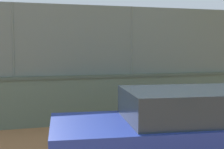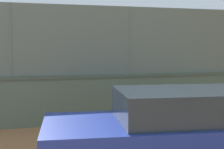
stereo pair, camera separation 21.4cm
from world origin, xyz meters
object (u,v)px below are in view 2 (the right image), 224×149
Objects in this scene: sports_ball at (156,97)px; player_crossing_court at (116,77)px; parked_car_blue at (183,129)px; player_near_wall_returning at (154,72)px.

player_crossing_court is at bearing -24.73° from sports_ball.
player_crossing_court is 0.31× the size of parked_car_blue.
player_near_wall_returning is 2.16m from sports_ball.
player_near_wall_returning is 2.53m from player_crossing_court.
parked_car_blue is at bearing 80.82° from player_crossing_court.
parked_car_blue is at bearing 68.83° from player_near_wall_returning.
sports_ball is at bearing 155.27° from player_crossing_court.
player_near_wall_returning is 16.61× the size of sports_ball.
player_near_wall_returning is 9.91m from parked_car_blue.
parked_car_blue is at bearing 68.87° from sports_ball.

